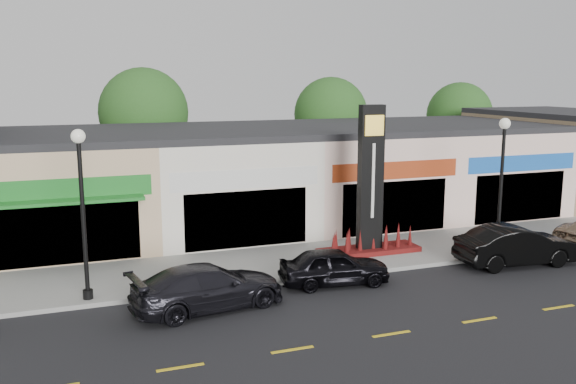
% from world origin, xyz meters
% --- Properties ---
extents(ground, '(120.00, 120.00, 0.00)m').
position_xyz_m(ground, '(0.00, 0.00, 0.00)').
color(ground, black).
rests_on(ground, ground).
extents(sidewalk, '(52.00, 4.30, 0.15)m').
position_xyz_m(sidewalk, '(0.00, 4.35, 0.07)').
color(sidewalk, gray).
rests_on(sidewalk, ground).
extents(curb, '(52.00, 0.20, 0.15)m').
position_xyz_m(curb, '(0.00, 2.10, 0.07)').
color(curb, gray).
rests_on(curb, ground).
extents(shop_beige, '(7.00, 10.85, 4.80)m').
position_xyz_m(shop_beige, '(-8.50, 11.46, 2.40)').
color(shop_beige, tan).
rests_on(shop_beige, ground).
extents(shop_cream, '(7.00, 10.01, 4.80)m').
position_xyz_m(shop_cream, '(-1.50, 11.47, 2.40)').
color(shop_cream, silver).
rests_on(shop_cream, ground).
extents(shop_pink_w, '(7.00, 10.01, 4.80)m').
position_xyz_m(shop_pink_w, '(5.50, 11.47, 2.40)').
color(shop_pink_w, beige).
rests_on(shop_pink_w, ground).
extents(shop_pink_e, '(7.00, 10.01, 4.80)m').
position_xyz_m(shop_pink_e, '(12.50, 11.47, 2.40)').
color(shop_pink_e, beige).
rests_on(shop_pink_e, ground).
extents(shop_tan, '(7.00, 10.01, 5.30)m').
position_xyz_m(shop_tan, '(19.50, 11.48, 2.65)').
color(shop_tan, '#8D7752').
rests_on(shop_tan, ground).
extents(tree_rear_west, '(5.20, 5.20, 7.83)m').
position_xyz_m(tree_rear_west, '(-4.00, 19.50, 5.22)').
color(tree_rear_west, '#382619').
rests_on(tree_rear_west, ground).
extents(tree_rear_mid, '(4.80, 4.80, 7.29)m').
position_xyz_m(tree_rear_mid, '(8.00, 19.50, 4.88)').
color(tree_rear_mid, '#382619').
rests_on(tree_rear_mid, ground).
extents(tree_rear_east, '(4.60, 4.60, 6.94)m').
position_xyz_m(tree_rear_east, '(18.00, 19.50, 4.63)').
color(tree_rear_east, '#382619').
rests_on(tree_rear_east, ground).
extents(lamp_west_near, '(0.44, 0.44, 5.47)m').
position_xyz_m(lamp_west_near, '(-8.00, 2.50, 3.48)').
color(lamp_west_near, black).
rests_on(lamp_west_near, sidewalk).
extents(lamp_east_near, '(0.44, 0.44, 5.47)m').
position_xyz_m(lamp_east_near, '(8.00, 2.50, 3.48)').
color(lamp_east_near, black).
rests_on(lamp_east_near, sidewalk).
extents(pylon_sign, '(4.20, 1.30, 6.00)m').
position_xyz_m(pylon_sign, '(3.00, 4.20, 2.27)').
color(pylon_sign, '#500D0E').
rests_on(pylon_sign, sidewalk).
extents(car_dark_sedan, '(2.79, 5.15, 1.42)m').
position_xyz_m(car_dark_sedan, '(-4.45, 0.72, 0.71)').
color(car_dark_sedan, black).
rests_on(car_dark_sedan, ground).
extents(car_black_sedan, '(2.01, 4.02, 1.32)m').
position_xyz_m(car_black_sedan, '(0.22, 1.47, 0.66)').
color(car_black_sedan, black).
rests_on(car_black_sedan, ground).
extents(car_black_conv, '(2.03, 4.83, 1.55)m').
position_xyz_m(car_black_conv, '(7.82, 1.16, 0.78)').
color(car_black_conv, black).
rests_on(car_black_conv, ground).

